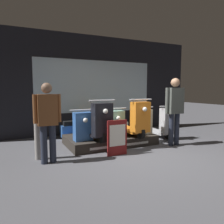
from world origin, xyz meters
name	(u,v)px	position (x,y,z in m)	size (l,w,h in m)	color
ground_plane	(148,157)	(0.00, 0.00, 0.00)	(30.00, 30.00, 0.00)	#4C4C51
shop_wall_back	(96,85)	(0.00, 3.05, 1.60)	(7.30, 0.09, 3.20)	black
display_platform	(110,139)	(-0.28, 1.38, 0.12)	(2.27, 1.27, 0.24)	#2D2823
scooter_display_left	(93,123)	(-0.79, 1.28, 0.60)	(0.62, 1.79, 0.99)	black
scooter_display_right	(128,121)	(0.23, 1.28, 0.60)	(0.62, 1.79, 0.99)	black
scooter_backrow_0	(76,131)	(-1.11, 1.70, 0.37)	(0.62, 1.79, 0.99)	black
scooter_backrow_1	(106,128)	(-0.25, 1.70, 0.37)	(0.62, 1.79, 0.99)	black
scooter_backrow_2	(132,126)	(0.60, 1.70, 0.37)	(0.62, 1.79, 0.99)	black
scooter_backrow_3	(156,124)	(1.46, 1.70, 0.37)	(0.62, 1.79, 0.99)	black
person_left_browsing	(48,118)	(-2.02, 0.53, 0.91)	(0.53, 0.21, 1.59)	#232838
person_right_browsing	(175,106)	(1.17, 0.53, 1.03)	(0.58, 0.24, 1.74)	#232838
price_sign_board	(117,138)	(-0.57, 0.39, 0.40)	(0.47, 0.04, 0.79)	maroon
street_bollard	(37,135)	(-2.18, 0.86, 0.52)	(0.12, 0.12, 1.05)	gray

